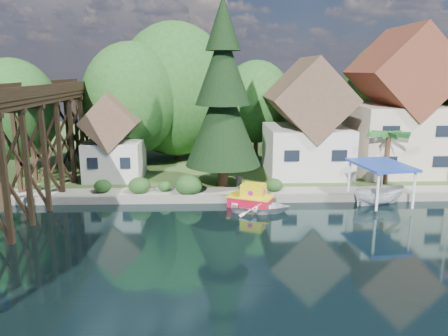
{
  "coord_description": "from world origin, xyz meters",
  "views": [
    {
      "loc": [
        -2.23,
        -25.21,
        10.31
      ],
      "look_at": [
        -1.22,
        6.0,
        3.28
      ],
      "focal_mm": 35.0,
      "sensor_mm": 36.0,
      "label": 1
    }
  ],
  "objects_px": {
    "boat_white_a": "(260,206)",
    "tugboat": "(251,198)",
    "house_left": "(307,125)",
    "house_center": "(399,111)",
    "conifer": "(223,98)",
    "shed": "(114,142)",
    "boat_canopy": "(379,187)",
    "trestle_bridge": "(12,143)",
    "palm_tree": "(389,135)"
  },
  "relations": [
    {
      "from": "boat_canopy",
      "to": "trestle_bridge",
      "type": "bearing_deg",
      "value": -176.05
    },
    {
      "from": "trestle_bridge",
      "to": "palm_tree",
      "type": "bearing_deg",
      "value": 12.26
    },
    {
      "from": "trestle_bridge",
      "to": "tugboat",
      "type": "bearing_deg",
      "value": 5.7
    },
    {
      "from": "palm_tree",
      "to": "boat_white_a",
      "type": "distance_m",
      "value": 13.73
    },
    {
      "from": "house_center",
      "to": "boat_canopy",
      "type": "height_order",
      "value": "house_center"
    },
    {
      "from": "house_left",
      "to": "boat_white_a",
      "type": "xyz_separation_m",
      "value": [
        -5.52,
        -10.3,
        -4.68
      ]
    },
    {
      "from": "house_center",
      "to": "boat_canopy",
      "type": "relative_size",
      "value": 2.49
    },
    {
      "from": "house_center",
      "to": "tugboat",
      "type": "relative_size",
      "value": 3.67
    },
    {
      "from": "conifer",
      "to": "boat_canopy",
      "type": "relative_size",
      "value": 2.81
    },
    {
      "from": "house_left",
      "to": "house_center",
      "type": "height_order",
      "value": "house_center"
    },
    {
      "from": "tugboat",
      "to": "conifer",
      "type": "bearing_deg",
      "value": 115.54
    },
    {
      "from": "boat_white_a",
      "to": "tugboat",
      "type": "bearing_deg",
      "value": 33.28
    },
    {
      "from": "house_left",
      "to": "boat_canopy",
      "type": "height_order",
      "value": "house_left"
    },
    {
      "from": "house_center",
      "to": "conifer",
      "type": "xyz_separation_m",
      "value": [
        -17.14,
        -5.39,
        1.62
      ]
    },
    {
      "from": "shed",
      "to": "palm_tree",
      "type": "xyz_separation_m",
      "value": [
        24.14,
        -3.0,
        0.97
      ]
    },
    {
      "from": "trestle_bridge",
      "to": "palm_tree",
      "type": "height_order",
      "value": "trestle_bridge"
    },
    {
      "from": "tugboat",
      "to": "boat_white_a",
      "type": "relative_size",
      "value": 0.86
    },
    {
      "from": "house_center",
      "to": "boat_white_a",
      "type": "bearing_deg",
      "value": -143.37
    },
    {
      "from": "shed",
      "to": "boat_canopy",
      "type": "relative_size",
      "value": 1.41
    },
    {
      "from": "palm_tree",
      "to": "shed",
      "type": "bearing_deg",
      "value": 172.92
    },
    {
      "from": "tugboat",
      "to": "boat_canopy",
      "type": "height_order",
      "value": "boat_canopy"
    },
    {
      "from": "boat_white_a",
      "to": "boat_canopy",
      "type": "bearing_deg",
      "value": -75.48
    },
    {
      "from": "boat_white_a",
      "to": "trestle_bridge",
      "type": "bearing_deg",
      "value": 98.24
    },
    {
      "from": "conifer",
      "to": "house_left",
      "type": "bearing_deg",
      "value": 31.0
    },
    {
      "from": "house_center",
      "to": "shed",
      "type": "distance_m",
      "value": 27.2
    },
    {
      "from": "boat_canopy",
      "to": "house_center",
      "type": "bearing_deg",
      "value": 61.6
    },
    {
      "from": "tugboat",
      "to": "house_center",
      "type": "bearing_deg",
      "value": 32.54
    },
    {
      "from": "house_center",
      "to": "shed",
      "type": "height_order",
      "value": "house_center"
    },
    {
      "from": "shed",
      "to": "tugboat",
      "type": "bearing_deg",
      "value": -32.72
    },
    {
      "from": "house_left",
      "to": "shed",
      "type": "relative_size",
      "value": 1.4
    },
    {
      "from": "house_left",
      "to": "boat_white_a",
      "type": "distance_m",
      "value": 12.59
    },
    {
      "from": "trestle_bridge",
      "to": "house_left",
      "type": "bearing_deg",
      "value": 25.21
    },
    {
      "from": "house_center",
      "to": "palm_tree",
      "type": "height_order",
      "value": "house_center"
    },
    {
      "from": "house_left",
      "to": "palm_tree",
      "type": "distance_m",
      "value": 7.62
    },
    {
      "from": "shed",
      "to": "conifer",
      "type": "distance_m",
      "value": 11.25
    },
    {
      "from": "shed",
      "to": "boat_white_a",
      "type": "bearing_deg",
      "value": -35.19
    },
    {
      "from": "house_center",
      "to": "conifer",
      "type": "height_order",
      "value": "conifer"
    },
    {
      "from": "boat_canopy",
      "to": "boat_white_a",
      "type": "bearing_deg",
      "value": -171.98
    },
    {
      "from": "house_left",
      "to": "conifer",
      "type": "relative_size",
      "value": 0.7
    },
    {
      "from": "conifer",
      "to": "boat_white_a",
      "type": "bearing_deg",
      "value": -64.19
    },
    {
      "from": "trestle_bridge",
      "to": "boat_canopy",
      "type": "bearing_deg",
      "value": 3.95
    },
    {
      "from": "house_left",
      "to": "conifer",
      "type": "height_order",
      "value": "conifer"
    },
    {
      "from": "palm_tree",
      "to": "house_center",
      "type": "bearing_deg",
      "value": 60.19
    },
    {
      "from": "trestle_bridge",
      "to": "tugboat",
      "type": "relative_size",
      "value": 11.67
    },
    {
      "from": "trestle_bridge",
      "to": "boat_white_a",
      "type": "height_order",
      "value": "trestle_bridge"
    },
    {
      "from": "boat_white_a",
      "to": "boat_canopy",
      "type": "height_order",
      "value": "boat_canopy"
    },
    {
      "from": "trestle_bridge",
      "to": "boat_white_a",
      "type": "bearing_deg",
      "value": 1.74
    },
    {
      "from": "conifer",
      "to": "boat_white_a",
      "type": "xyz_separation_m",
      "value": [
        2.61,
        -5.41,
        -7.58
      ]
    },
    {
      "from": "trestle_bridge",
      "to": "boat_canopy",
      "type": "relative_size",
      "value": 7.92
    },
    {
      "from": "conifer",
      "to": "boat_canopy",
      "type": "xyz_separation_m",
      "value": [
        12.02,
        -4.08,
        -6.62
      ]
    }
  ]
}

